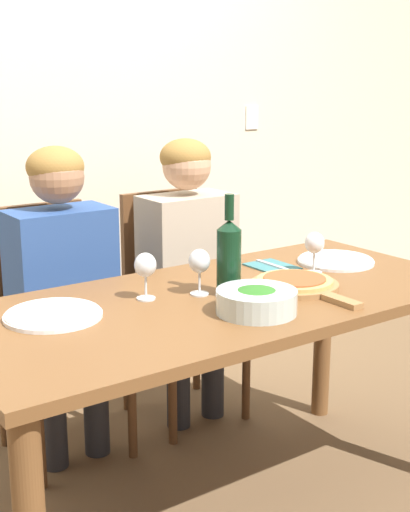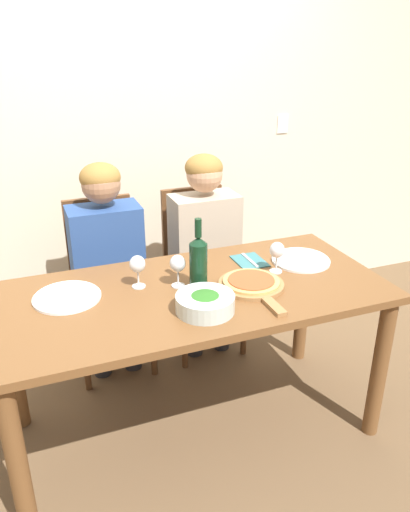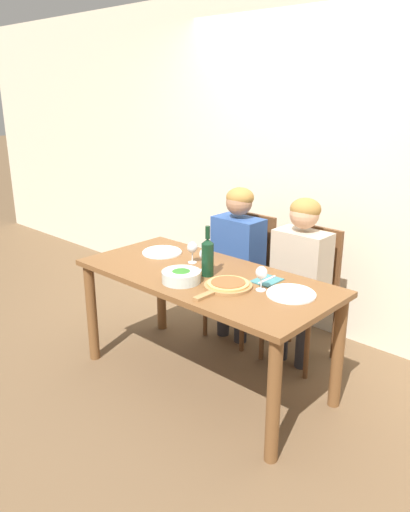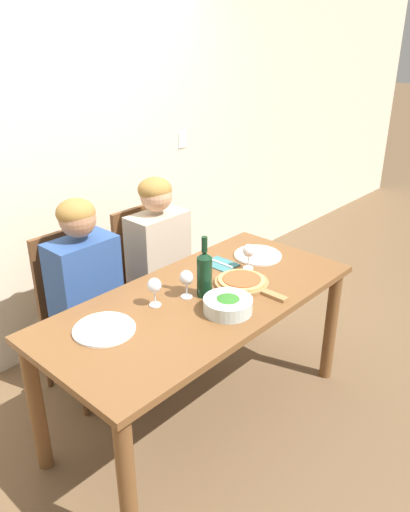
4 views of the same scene
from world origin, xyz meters
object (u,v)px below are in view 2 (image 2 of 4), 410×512
at_px(dinner_plate_left, 67,297).
at_px(wine_glass_centre, 178,265).
at_px(wine_glass_left, 138,266).
at_px(person_man, 206,239).
at_px(chair_left, 106,280).
at_px(chair_right, 199,265).
at_px(wine_bottle, 198,262).
at_px(broccoli_bowl, 205,303).
at_px(wine_glass_right, 277,252).
at_px(fork_on_napkin, 250,261).
at_px(dinner_plate_right, 301,260).
at_px(pizza_on_board, 252,284).
at_px(person_woman, 107,253).

distance_m(dinner_plate_left, wine_glass_centre, 0.49).
xyz_separation_m(dinner_plate_left, wine_glass_left, (0.31, -0.00, 0.10)).
bearing_deg(person_man, chair_left, 168.30).
xyz_separation_m(chair_right, person_man, (0.00, -0.12, 0.22)).
distance_m(chair_right, wine_glass_centre, 0.87).
relative_size(chair_left, wine_bottle, 2.98).
distance_m(broccoli_bowl, wine_glass_right, 0.50).
relative_size(dinner_plate_left, fork_on_napkin, 1.59).
relative_size(dinner_plate_right, wine_glass_right, 1.90).
xyz_separation_m(chair_left, chair_right, (0.57, 0.00, 0.00)).
bearing_deg(pizza_on_board, person_woman, 125.44).
distance_m(person_woman, dinner_plate_left, 0.60).
xyz_separation_m(chair_left, person_man, (0.57, -0.12, 0.22)).
height_order(person_woman, fork_on_napkin, person_woman).
xyz_separation_m(broccoli_bowl, wine_glass_left, (-0.20, 0.30, 0.07)).
height_order(chair_left, wine_glass_right, chair_left).
bearing_deg(broccoli_bowl, person_man, 68.67).
bearing_deg(broccoli_bowl, pizza_on_board, 24.07).
bearing_deg(chair_right, dinner_plate_left, -142.32).
relative_size(person_man, fork_on_napkin, 6.76).
bearing_deg(wine_bottle, person_man, 66.26).
xyz_separation_m(wine_bottle, wine_glass_right, (0.40, 0.03, -0.03)).
height_order(wine_glass_left, wine_glass_right, same).
xyz_separation_m(chair_right, person_woman, (-0.57, -0.12, 0.22)).
bearing_deg(broccoli_bowl, fork_on_napkin, 44.43).
height_order(dinner_plate_left, wine_glass_left, wine_glass_left).
bearing_deg(pizza_on_board, dinner_plate_left, 166.51).
bearing_deg(broccoli_bowl, wine_glass_right, 26.51).
relative_size(wine_bottle, dinner_plate_left, 1.14).
height_order(dinner_plate_right, wine_glass_right, wine_glass_right).
relative_size(chair_right, pizza_on_board, 2.26).
bearing_deg(wine_glass_left, chair_right, 51.02).
bearing_deg(chair_right, dinner_plate_right, -66.57).
bearing_deg(wine_bottle, wine_glass_left, 155.32).
bearing_deg(dinner_plate_right, fork_on_napkin, 159.10).
relative_size(chair_left, dinner_plate_right, 3.40).
height_order(broccoli_bowl, wine_glass_left, wine_glass_left).
xyz_separation_m(chair_left, wine_bottle, (0.28, -0.76, 0.39)).
bearing_deg(broccoli_bowl, wine_bottle, 77.31).
relative_size(chair_right, dinner_plate_left, 3.40).
bearing_deg(dinner_plate_left, person_woman, 62.94).
height_order(chair_left, chair_right, same).
bearing_deg(dinner_plate_left, chair_left, 67.31).
xyz_separation_m(wine_bottle, dinner_plate_left, (-0.55, 0.11, -0.12)).
distance_m(person_woman, person_man, 0.57).
bearing_deg(pizza_on_board, wine_bottle, 162.29).
bearing_deg(wine_glass_right, wine_glass_centre, 176.94).
bearing_deg(person_man, person_woman, 180.00).
xyz_separation_m(chair_right, wine_bottle, (-0.28, -0.76, 0.39)).
bearing_deg(fork_on_napkin, person_man, 96.63).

